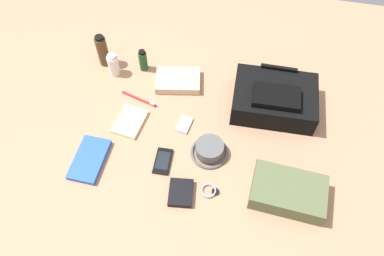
{
  "coord_description": "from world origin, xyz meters",
  "views": [
    {
      "loc": [
        0.17,
        -0.85,
        1.35
      ],
      "look_at": [
        0.0,
        0.0,
        0.04
      ],
      "focal_mm": 35.7,
      "sensor_mm": 36.0,
      "label": 1
    }
  ],
  "objects_px": {
    "wallet": "(181,193)",
    "toothbrush": "(141,99)",
    "toiletry_pouch": "(288,191)",
    "media_player": "(184,125)",
    "notepad": "(130,121)",
    "bucket_hat": "(210,150)",
    "cell_phone": "(163,161)",
    "folded_towel": "(178,80)",
    "backpack": "(274,99)",
    "paperback_novel": "(90,160)",
    "shampoo_bottle": "(143,60)",
    "cologne_bottle": "(102,51)",
    "wristwatch": "(210,191)",
    "toothpaste_tube": "(113,65)"
  },
  "relations": [
    {
      "from": "toothbrush",
      "to": "shampoo_bottle",
      "type": "bearing_deg",
      "value": 100.9
    },
    {
      "from": "paperback_novel",
      "to": "folded_towel",
      "type": "distance_m",
      "value": 0.53
    },
    {
      "from": "bucket_hat",
      "to": "media_player",
      "type": "xyz_separation_m",
      "value": [
        -0.13,
        0.11,
        -0.02
      ]
    },
    {
      "from": "shampoo_bottle",
      "to": "paperback_novel",
      "type": "xyz_separation_m",
      "value": [
        -0.08,
        -0.52,
        -0.04
      ]
    },
    {
      "from": "backpack",
      "to": "notepad",
      "type": "bearing_deg",
      "value": -161.08
    },
    {
      "from": "paperback_novel",
      "to": "folded_towel",
      "type": "relative_size",
      "value": 1.02
    },
    {
      "from": "toothpaste_tube",
      "to": "backpack",
      "type": "bearing_deg",
      "value": -4.21
    },
    {
      "from": "cologne_bottle",
      "to": "backpack",
      "type": "bearing_deg",
      "value": -7.58
    },
    {
      "from": "shampoo_bottle",
      "to": "bucket_hat",
      "type": "bearing_deg",
      "value": -45.8
    },
    {
      "from": "cell_phone",
      "to": "media_player",
      "type": "height_order",
      "value": "cell_phone"
    },
    {
      "from": "notepad",
      "to": "folded_towel",
      "type": "height_order",
      "value": "folded_towel"
    },
    {
      "from": "toiletry_pouch",
      "to": "paperback_novel",
      "type": "height_order",
      "value": "toiletry_pouch"
    },
    {
      "from": "toiletry_pouch",
      "to": "notepad",
      "type": "bearing_deg",
      "value": 162.85
    },
    {
      "from": "cell_phone",
      "to": "folded_towel",
      "type": "bearing_deg",
      "value": 94.23
    },
    {
      "from": "wristwatch",
      "to": "wallet",
      "type": "height_order",
      "value": "wallet"
    },
    {
      "from": "shampoo_bottle",
      "to": "notepad",
      "type": "bearing_deg",
      "value": -85.53
    },
    {
      "from": "media_player",
      "to": "toothbrush",
      "type": "distance_m",
      "value": 0.24
    },
    {
      "from": "wallet",
      "to": "notepad",
      "type": "xyz_separation_m",
      "value": [
        -0.28,
        0.28,
        -0.0
      ]
    },
    {
      "from": "toothpaste_tube",
      "to": "wallet",
      "type": "relative_size",
      "value": 1.04
    },
    {
      "from": "bucket_hat",
      "to": "folded_towel",
      "type": "height_order",
      "value": "bucket_hat"
    },
    {
      "from": "toothpaste_tube",
      "to": "wristwatch",
      "type": "height_order",
      "value": "toothpaste_tube"
    },
    {
      "from": "wallet",
      "to": "folded_towel",
      "type": "height_order",
      "value": "folded_towel"
    },
    {
      "from": "toothbrush",
      "to": "bucket_hat",
      "type": "bearing_deg",
      "value": -30.72
    },
    {
      "from": "folded_towel",
      "to": "bucket_hat",
      "type": "bearing_deg",
      "value": -58.64
    },
    {
      "from": "media_player",
      "to": "notepad",
      "type": "relative_size",
      "value": 0.61
    },
    {
      "from": "toiletry_pouch",
      "to": "notepad",
      "type": "relative_size",
      "value": 1.87
    },
    {
      "from": "toiletry_pouch",
      "to": "shampoo_bottle",
      "type": "height_order",
      "value": "shampoo_bottle"
    },
    {
      "from": "paperback_novel",
      "to": "toothpaste_tube",
      "type": "bearing_deg",
      "value": 95.46
    },
    {
      "from": "cell_phone",
      "to": "media_player",
      "type": "relative_size",
      "value": 1.29
    },
    {
      "from": "bucket_hat",
      "to": "cologne_bottle",
      "type": "bearing_deg",
      "value": 145.61
    },
    {
      "from": "toothpaste_tube",
      "to": "toothbrush",
      "type": "height_order",
      "value": "toothpaste_tube"
    },
    {
      "from": "toiletry_pouch",
      "to": "wallet",
      "type": "relative_size",
      "value": 2.55
    },
    {
      "from": "backpack",
      "to": "cell_phone",
      "type": "relative_size",
      "value": 3.04
    },
    {
      "from": "toothpaste_tube",
      "to": "paperback_novel",
      "type": "relative_size",
      "value": 0.56
    },
    {
      "from": "bucket_hat",
      "to": "cell_phone",
      "type": "height_order",
      "value": "bucket_hat"
    },
    {
      "from": "paperback_novel",
      "to": "media_player",
      "type": "bearing_deg",
      "value": 36.01
    },
    {
      "from": "cologne_bottle",
      "to": "cell_phone",
      "type": "bearing_deg",
      "value": -49.71
    },
    {
      "from": "cell_phone",
      "to": "toothbrush",
      "type": "distance_m",
      "value": 0.33
    },
    {
      "from": "toiletry_pouch",
      "to": "toothbrush",
      "type": "xyz_separation_m",
      "value": [
        -0.66,
        0.33,
        -0.03
      ]
    },
    {
      "from": "paperback_novel",
      "to": "wallet",
      "type": "xyz_separation_m",
      "value": [
        0.39,
        -0.07,
        0.0
      ]
    },
    {
      "from": "notepad",
      "to": "folded_towel",
      "type": "distance_m",
      "value": 0.3
    },
    {
      "from": "wallet",
      "to": "folded_towel",
      "type": "relative_size",
      "value": 0.55
    },
    {
      "from": "toothbrush",
      "to": "wallet",
      "type": "relative_size",
      "value": 1.54
    },
    {
      "from": "toothpaste_tube",
      "to": "folded_towel",
      "type": "xyz_separation_m",
      "value": [
        0.3,
        -0.0,
        -0.04
      ]
    },
    {
      "from": "backpack",
      "to": "notepad",
      "type": "height_order",
      "value": "backpack"
    },
    {
      "from": "media_player",
      "to": "folded_towel",
      "type": "height_order",
      "value": "folded_towel"
    },
    {
      "from": "cell_phone",
      "to": "toothpaste_tube",
      "type": "bearing_deg",
      "value": 128.59
    },
    {
      "from": "toiletry_pouch",
      "to": "media_player",
      "type": "xyz_separation_m",
      "value": [
        -0.45,
        0.24,
        -0.03
      ]
    },
    {
      "from": "wallet",
      "to": "toothbrush",
      "type": "bearing_deg",
      "value": 116.84
    },
    {
      "from": "shampoo_bottle",
      "to": "cell_phone",
      "type": "distance_m",
      "value": 0.52
    }
  ]
}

